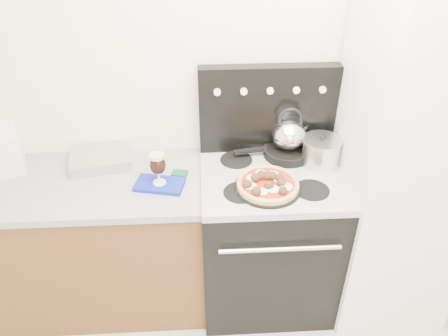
{
  "coord_description": "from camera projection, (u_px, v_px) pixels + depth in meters",
  "views": [
    {
      "loc": [
        -0.28,
        -0.71,
        2.26
      ],
      "look_at": [
        -0.18,
        1.05,
        1.06
      ],
      "focal_mm": 35.0,
      "sensor_mm": 36.0,
      "label": 1
    }
  ],
  "objects": [
    {
      "name": "countertop",
      "position": [
        65.0,
        185.0,
        2.32
      ],
      "size": [
        1.48,
        0.63,
        0.04
      ],
      "primitive_type": "cube",
      "color": "gray",
      "rests_on": "base_cabinet"
    },
    {
      "name": "stove_body",
      "position": [
        267.0,
        240.0,
        2.6
      ],
      "size": [
        0.76,
        0.65,
        0.88
      ],
      "primitive_type": "cube",
      "color": "black",
      "rests_on": "ground"
    },
    {
      "name": "room_shell",
      "position": [
        294.0,
        249.0,
        1.41
      ],
      "size": [
        3.52,
        3.01,
        2.52
      ],
      "color": "beige",
      "rests_on": "ground"
    },
    {
      "name": "pizza_pan",
      "position": [
        268.0,
        187.0,
        2.22
      ],
      "size": [
        0.42,
        0.42,
        0.01
      ],
      "primitive_type": "cylinder",
      "rotation": [
        0.0,
        0.0,
        -0.27
      ],
      "color": "black",
      "rests_on": "cooktop"
    },
    {
      "name": "oven_mitt",
      "position": [
        160.0,
        184.0,
        2.27
      ],
      "size": [
        0.27,
        0.19,
        0.02
      ],
      "primitive_type": "cube",
      "rotation": [
        0.0,
        0.0,
        -0.22
      ],
      "color": "#121E9A",
      "rests_on": "countertop"
    },
    {
      "name": "cooktop",
      "position": [
        272.0,
        178.0,
        2.34
      ],
      "size": [
        0.76,
        0.65,
        0.04
      ],
      "primitive_type": "cube",
      "color": "#ADADB2",
      "rests_on": "stove_body"
    },
    {
      "name": "fridge",
      "position": [
        404.0,
        168.0,
        2.32
      ],
      "size": [
        0.64,
        0.68,
        1.9
      ],
      "primitive_type": "cube",
      "color": "silver",
      "rests_on": "ground"
    },
    {
      "name": "foil_sheet",
      "position": [
        101.0,
        159.0,
        2.43
      ],
      "size": [
        0.36,
        0.29,
        0.07
      ],
      "primitive_type": "cube",
      "rotation": [
        0.0,
        0.0,
        0.17
      ],
      "color": "silver",
      "rests_on": "countertop"
    },
    {
      "name": "stock_pot",
      "position": [
        321.0,
        152.0,
        2.37
      ],
      "size": [
        0.22,
        0.22,
        0.15
      ],
      "primitive_type": "cylinder",
      "rotation": [
        0.0,
        0.0,
        0.12
      ],
      "color": "silver",
      "rests_on": "cooktop"
    },
    {
      "name": "skillet",
      "position": [
        287.0,
        152.0,
        2.47
      ],
      "size": [
        0.31,
        0.31,
        0.05
      ],
      "primitive_type": "cylinder",
      "rotation": [
        0.0,
        0.0,
        0.19
      ],
      "color": "black",
      "rests_on": "cooktop"
    },
    {
      "name": "backguard",
      "position": [
        268.0,
        109.0,
        2.41
      ],
      "size": [
        0.76,
        0.08,
        0.5
      ],
      "primitive_type": "cube",
      "color": "black",
      "rests_on": "cooktop"
    },
    {
      "name": "tea_kettle",
      "position": [
        289.0,
        132.0,
        2.4
      ],
      "size": [
        0.24,
        0.24,
        0.21
      ],
      "primitive_type": null,
      "rotation": [
        0.0,
        0.0,
        0.28
      ],
      "color": "silver",
      "rests_on": "skillet"
    },
    {
      "name": "base_cabinet",
      "position": [
        80.0,
        246.0,
        2.57
      ],
      "size": [
        1.45,
        0.6,
        0.86
      ],
      "primitive_type": "cube",
      "color": "brown",
      "rests_on": "ground"
    },
    {
      "name": "beer_glass",
      "position": [
        158.0,
        169.0,
        2.21
      ],
      "size": [
        0.09,
        0.09,
        0.18
      ],
      "primitive_type": null,
      "rotation": [
        0.0,
        0.0,
        -0.14
      ],
      "color": "black",
      "rests_on": "oven_mitt"
    },
    {
      "name": "pizza",
      "position": [
        268.0,
        183.0,
        2.21
      ],
      "size": [
        0.39,
        0.39,
        0.05
      ],
      "primitive_type": null,
      "rotation": [
        0.0,
        0.0,
        -0.28
      ],
      "color": "#E6BE62",
      "rests_on": "pizza_pan"
    }
  ]
}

